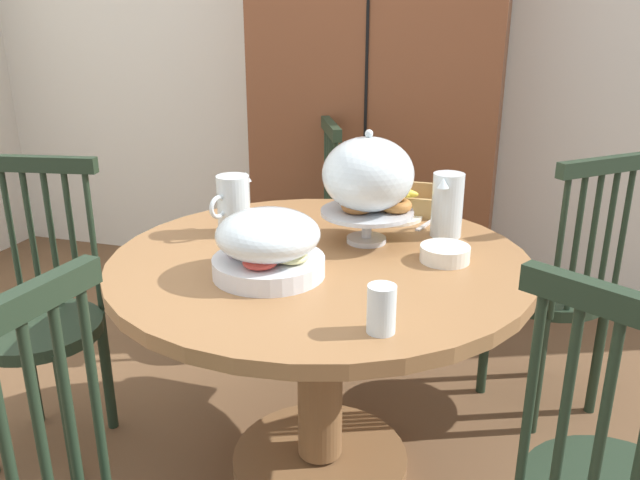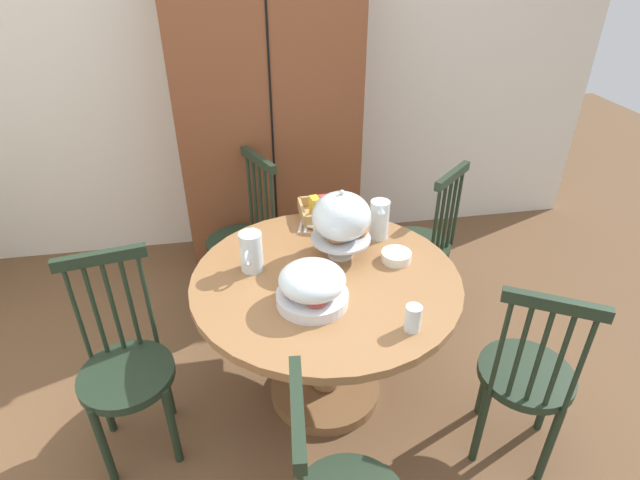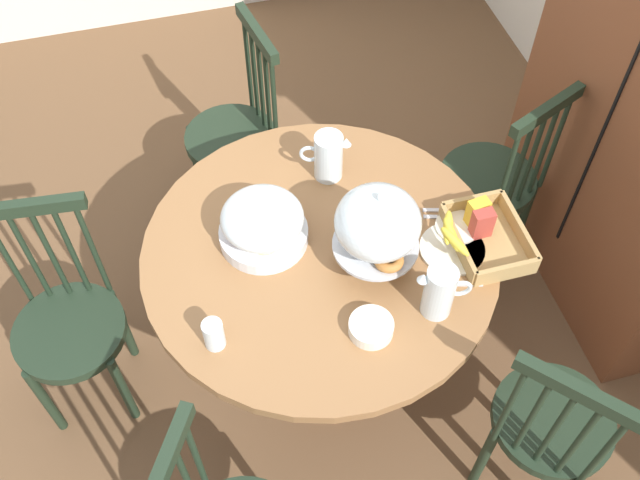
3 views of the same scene
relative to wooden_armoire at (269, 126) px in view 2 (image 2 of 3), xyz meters
name	(u,v)px [view 2 (image 2 of 3)]	position (x,y,z in m)	size (l,w,h in m)	color
ground_plane	(315,417)	(0.04, -1.50, -0.98)	(10.00, 10.00, 0.00)	brown
wall_back	(268,64)	(0.04, 0.33, 0.32)	(4.80, 0.06, 2.60)	silver
wooden_armoire	(269,126)	(0.00, 0.00, 0.00)	(1.18, 0.60, 1.96)	brown
dining_table	(326,313)	(0.12, -1.35, -0.46)	(1.21, 1.21, 0.74)	olive
windsor_chair_by_cabinet	(526,378)	(0.89, -1.82, -0.53)	(0.45, 0.45, 0.97)	#1E2D1E
windsor_chair_facing_door	(420,247)	(0.80, -0.76, -0.53)	(0.47, 0.47, 0.97)	#1E2D1E
windsor_chair_far_side	(244,242)	(-0.23, -0.51, -0.53)	(0.44, 0.44, 0.97)	#1E2D1E
windsor_chair_host_seat	(126,371)	(-0.77, -1.48, -0.53)	(0.41, 0.41, 0.97)	#1E2D1E
pastry_stand_with_dome	(341,219)	(0.22, -1.19, -0.05)	(0.28, 0.28, 0.34)	silver
fruit_platter_covered	(312,286)	(0.03, -1.52, -0.16)	(0.30, 0.30, 0.18)	silver
orange_juice_pitcher	(251,253)	(-0.20, -1.23, -0.16)	(0.10, 0.18, 0.19)	silver
milk_pitcher	(379,221)	(0.44, -1.06, -0.15)	(0.10, 0.18, 0.20)	silver
cereal_basket	(328,211)	(0.23, -0.82, -0.20)	(0.32, 0.30, 0.12)	tan
china_plate_large	(333,226)	(0.24, -0.92, -0.24)	(0.22, 0.22, 0.01)	white
china_plate_small	(317,221)	(0.16, -0.87, -0.23)	(0.15, 0.15, 0.01)	white
cereal_bowl	(396,256)	(0.47, -1.28, -0.22)	(0.14, 0.14, 0.04)	white
drinking_glass	(413,318)	(0.38, -1.75, -0.19)	(0.06, 0.06, 0.11)	silver
table_knife	(307,225)	(0.11, -0.88, -0.24)	(0.17, 0.01, 0.01)	silver
dinner_fork	(301,225)	(0.08, -0.88, -0.24)	(0.17, 0.01, 0.01)	silver
soup_spoon	(360,228)	(0.38, -0.96, -0.24)	(0.17, 0.01, 0.01)	silver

